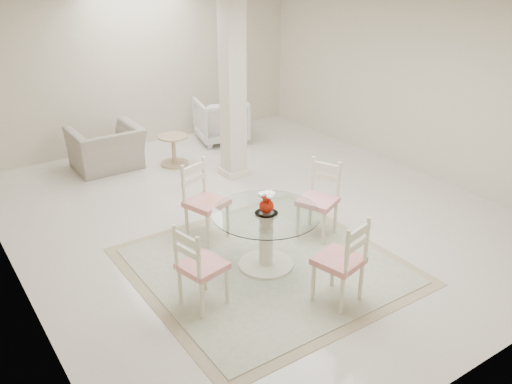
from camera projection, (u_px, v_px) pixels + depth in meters
ground at (254, 213)px, 7.32m from camera, size 7.00×7.00×0.00m
room_shell at (254, 77)px, 6.55m from camera, size 6.02×7.02×2.71m
column at (233, 90)px, 7.99m from camera, size 0.30×0.30×2.70m
area_rug at (266, 266)px, 6.12m from camera, size 2.79×2.79×0.02m
dining_table at (266, 240)px, 5.98m from camera, size 1.18×1.18×0.68m
red_vase at (267, 202)px, 5.78m from camera, size 0.19×0.18×0.25m
dining_chair_east at (320, 193)px, 6.58m from camera, size 0.56×0.56×1.06m
dining_chair_north at (202, 195)px, 6.50m from camera, size 0.54×0.54×1.08m
dining_chair_west at (197, 262)px, 5.21m from camera, size 0.48×0.48×1.01m
dining_chair_south at (345, 256)px, 5.27m from camera, size 0.51×0.51×1.05m
recliner_taupe at (106, 148)px, 8.65m from camera, size 1.07×0.93×0.69m
armchair_white at (221, 120)px, 9.87m from camera, size 1.03×1.05×0.79m
side_table at (174, 151)px, 8.85m from camera, size 0.48×0.48×0.50m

